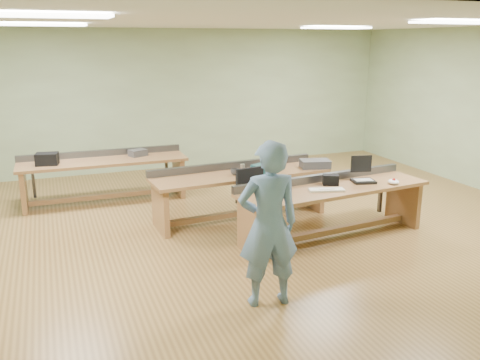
{
  "coord_description": "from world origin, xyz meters",
  "views": [
    {
      "loc": [
        -2.59,
        -6.89,
        2.73
      ],
      "look_at": [
        -0.19,
        -0.6,
        0.89
      ],
      "focal_mm": 38.0,
      "sensor_mm": 36.0,
      "label": 1
    }
  ],
  "objects_px": {
    "laptop_base": "(363,181)",
    "drinks_can": "(243,168)",
    "workbench_front": "(332,200)",
    "camera_bag": "(331,180)",
    "workbench_back": "(104,170)",
    "workbench_mid": "(240,185)",
    "parts_bin_teal": "(265,169)",
    "person": "(268,225)",
    "task_chair": "(255,211)",
    "mug": "(235,172)",
    "parts_bin_grey": "(315,164)"
  },
  "relations": [
    {
      "from": "laptop_base",
      "to": "parts_bin_teal",
      "type": "height_order",
      "value": "parts_bin_teal"
    },
    {
      "from": "person",
      "to": "task_chair",
      "type": "relative_size",
      "value": 1.85
    },
    {
      "from": "parts_bin_teal",
      "to": "person",
      "type": "bearing_deg",
      "value": -112.96
    },
    {
      "from": "workbench_front",
      "to": "camera_bag",
      "type": "relative_size",
      "value": 13.26
    },
    {
      "from": "laptop_base",
      "to": "drinks_can",
      "type": "distance_m",
      "value": 1.85
    },
    {
      "from": "workbench_back",
      "to": "task_chair",
      "type": "bearing_deg",
      "value": -52.48
    },
    {
      "from": "workbench_front",
      "to": "parts_bin_teal",
      "type": "bearing_deg",
      "value": 112.52
    },
    {
      "from": "task_chair",
      "to": "laptop_base",
      "type": "bearing_deg",
      "value": -23.32
    },
    {
      "from": "workbench_back",
      "to": "laptop_base",
      "type": "height_order",
      "value": "workbench_back"
    },
    {
      "from": "drinks_can",
      "to": "laptop_base",
      "type": "bearing_deg",
      "value": -39.57
    },
    {
      "from": "person",
      "to": "mug",
      "type": "relative_size",
      "value": 14.92
    },
    {
      "from": "workbench_back",
      "to": "drinks_can",
      "type": "distance_m",
      "value": 2.59
    },
    {
      "from": "workbench_front",
      "to": "laptop_base",
      "type": "xyz_separation_m",
      "value": [
        0.53,
        0.04,
        0.21
      ]
    },
    {
      "from": "task_chair",
      "to": "mug",
      "type": "height_order",
      "value": "task_chair"
    },
    {
      "from": "parts_bin_grey",
      "to": "person",
      "type": "bearing_deg",
      "value": -127.79
    },
    {
      "from": "workbench_back",
      "to": "camera_bag",
      "type": "xyz_separation_m",
      "value": [
        2.85,
        -2.82,
        0.27
      ]
    },
    {
      "from": "workbench_mid",
      "to": "mug",
      "type": "xyz_separation_m",
      "value": [
        -0.13,
        -0.09,
        0.24
      ]
    },
    {
      "from": "workbench_front",
      "to": "laptop_base",
      "type": "distance_m",
      "value": 0.57
    },
    {
      "from": "person",
      "to": "mug",
      "type": "xyz_separation_m",
      "value": [
        0.57,
        2.55,
        -0.1
      ]
    },
    {
      "from": "parts_bin_teal",
      "to": "mug",
      "type": "xyz_separation_m",
      "value": [
        -0.49,
        0.05,
        -0.02
      ]
    },
    {
      "from": "camera_bag",
      "to": "laptop_base",
      "type": "bearing_deg",
      "value": 18.31
    },
    {
      "from": "workbench_mid",
      "to": "task_chair",
      "type": "bearing_deg",
      "value": -98.1
    },
    {
      "from": "laptop_base",
      "to": "drinks_can",
      "type": "height_order",
      "value": "drinks_can"
    },
    {
      "from": "workbench_mid",
      "to": "parts_bin_grey",
      "type": "bearing_deg",
      "value": -9.75
    },
    {
      "from": "task_chair",
      "to": "parts_bin_grey",
      "type": "xyz_separation_m",
      "value": [
        1.31,
        0.62,
        0.46
      ]
    },
    {
      "from": "workbench_front",
      "to": "workbench_mid",
      "type": "height_order",
      "value": "same"
    },
    {
      "from": "person",
      "to": "drinks_can",
      "type": "height_order",
      "value": "person"
    },
    {
      "from": "workbench_back",
      "to": "parts_bin_teal",
      "type": "bearing_deg",
      "value": -38.7
    },
    {
      "from": "mug",
      "to": "parts_bin_teal",
      "type": "bearing_deg",
      "value": -5.53
    },
    {
      "from": "person",
      "to": "parts_bin_grey",
      "type": "relative_size",
      "value": 3.85
    },
    {
      "from": "person",
      "to": "parts_bin_teal",
      "type": "height_order",
      "value": "person"
    },
    {
      "from": "workbench_front",
      "to": "camera_bag",
      "type": "height_order",
      "value": "camera_bag"
    },
    {
      "from": "mug",
      "to": "drinks_can",
      "type": "distance_m",
      "value": 0.2
    },
    {
      "from": "workbench_back",
      "to": "parts_bin_grey",
      "type": "xyz_separation_m",
      "value": [
        3.15,
        -1.83,
        0.26
      ]
    },
    {
      "from": "camera_bag",
      "to": "task_chair",
      "type": "distance_m",
      "value": 1.17
    },
    {
      "from": "workbench_back",
      "to": "person",
      "type": "distance_m",
      "value": 4.52
    },
    {
      "from": "parts_bin_teal",
      "to": "parts_bin_grey",
      "type": "bearing_deg",
      "value": 0.92
    },
    {
      "from": "person",
      "to": "drinks_can",
      "type": "relative_size",
      "value": 13.84
    },
    {
      "from": "workbench_mid",
      "to": "person",
      "type": "bearing_deg",
      "value": -108.88
    },
    {
      "from": "laptop_base",
      "to": "task_chair",
      "type": "relative_size",
      "value": 0.33
    },
    {
      "from": "workbench_mid",
      "to": "mug",
      "type": "bearing_deg",
      "value": -148.69
    },
    {
      "from": "laptop_base",
      "to": "drinks_can",
      "type": "xyz_separation_m",
      "value": [
        -1.43,
        1.18,
        0.05
      ]
    },
    {
      "from": "camera_bag",
      "to": "drinks_can",
      "type": "xyz_separation_m",
      "value": [
        -0.91,
        1.13,
        -0.01
      ]
    },
    {
      "from": "person",
      "to": "laptop_base",
      "type": "height_order",
      "value": "person"
    },
    {
      "from": "parts_bin_grey",
      "to": "task_chair",
      "type": "bearing_deg",
      "value": -154.67
    },
    {
      "from": "parts_bin_grey",
      "to": "drinks_can",
      "type": "distance_m",
      "value": 1.22
    },
    {
      "from": "mug",
      "to": "drinks_can",
      "type": "xyz_separation_m",
      "value": [
        0.17,
        0.1,
        0.02
      ]
    },
    {
      "from": "parts_bin_grey",
      "to": "workbench_front",
      "type": "bearing_deg",
      "value": -106.15
    },
    {
      "from": "workbench_mid",
      "to": "workbench_back",
      "type": "relative_size",
      "value": 1.01
    },
    {
      "from": "drinks_can",
      "to": "workbench_mid",
      "type": "bearing_deg",
      "value": -165.5
    }
  ]
}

